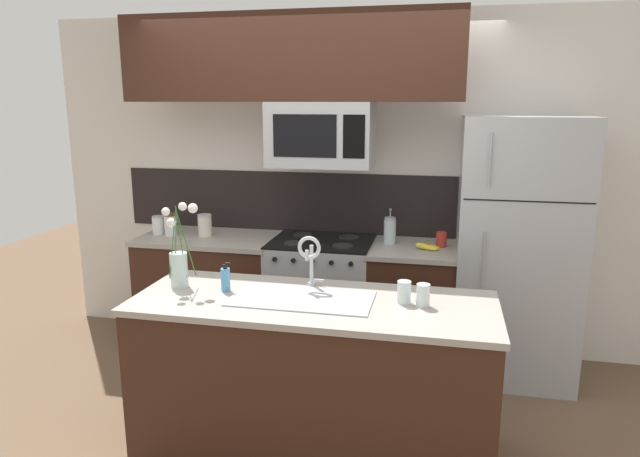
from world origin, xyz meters
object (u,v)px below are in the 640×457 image
at_px(stove_range, 322,299).
at_px(french_press, 390,231).
at_px(dish_soap_bottle, 226,279).
at_px(refrigerator, 517,250).
at_px(spare_glass, 423,295).
at_px(microwave, 321,134).
at_px(storage_jar_tall, 159,225).
at_px(drinking_glass, 404,292).
at_px(banana_bunch, 428,247).
at_px(flower_vase, 179,262).
at_px(coffee_tin, 441,239).
at_px(storage_jar_medium, 171,224).
at_px(sink_faucet, 310,254).
at_px(storage_jar_short, 205,225).

relative_size(stove_range, french_press, 3.48).
xyz_separation_m(french_press, dish_soap_bottle, (-0.79, -1.27, -0.03)).
distance_m(refrigerator, spare_glass, 1.38).
xyz_separation_m(microwave, storage_jar_tall, (-1.33, 0.01, -0.73)).
relative_size(microwave, refrigerator, 0.40).
bearing_deg(stove_range, drinking_glass, -59.72).
bearing_deg(banana_bunch, storage_jar_tall, 178.65).
height_order(spare_glass, flower_vase, flower_vase).
relative_size(microwave, storage_jar_tall, 5.15).
xyz_separation_m(banana_bunch, french_press, (-0.28, 0.12, 0.08)).
distance_m(coffee_tin, dish_soap_bottle, 1.72).
xyz_separation_m(spare_glass, flower_vase, (-1.37, 0.03, 0.09)).
bearing_deg(drinking_glass, storage_jar_medium, 148.73).
distance_m(storage_jar_tall, banana_bunch, 2.11).
height_order(refrigerator, storage_jar_tall, refrigerator).
bearing_deg(flower_vase, french_press, 49.50).
relative_size(storage_jar_tall, dish_soap_bottle, 0.88).
distance_m(microwave, sink_faucet, 1.21).
height_order(stove_range, storage_jar_medium, storage_jar_medium).
bearing_deg(spare_glass, refrigerator, 64.15).
bearing_deg(stove_range, spare_glass, -56.87).
relative_size(banana_bunch, flower_vase, 0.39).
bearing_deg(french_press, coffee_tin, -1.52).
bearing_deg(storage_jar_medium, dish_soap_bottle, -51.86).
bearing_deg(storage_jar_short, coffee_tin, 1.30).
distance_m(storage_jar_medium, flower_vase, 1.33).
xyz_separation_m(stove_range, banana_bunch, (0.78, -0.06, 0.47)).
bearing_deg(flower_vase, drinking_glass, 0.05).
bearing_deg(flower_vase, stove_range, 64.48).
relative_size(storage_jar_short, dish_soap_bottle, 1.03).
height_order(french_press, spare_glass, french_press).
relative_size(storage_jar_short, sink_faucet, 0.56).
relative_size(dish_soap_bottle, drinking_glass, 1.37).
relative_size(coffee_tin, spare_glass, 0.92).
xyz_separation_m(refrigerator, banana_bunch, (-0.61, -0.08, 0.01)).
bearing_deg(spare_glass, stove_range, 123.13).
bearing_deg(french_press, sink_faucet, -107.03).
xyz_separation_m(french_press, flower_vase, (-1.07, -1.25, 0.05)).
xyz_separation_m(banana_bunch, sink_faucet, (-0.62, -1.00, 0.18)).
xyz_separation_m(microwave, sink_faucet, (0.16, -1.04, -0.60)).
height_order(storage_jar_tall, storage_jar_medium, storage_jar_medium).
relative_size(refrigerator, flower_vase, 3.75).
height_order(storage_jar_medium, spare_glass, storage_jar_medium).
height_order(storage_jar_short, banana_bunch, storage_jar_short).
bearing_deg(coffee_tin, microwave, -175.37).
bearing_deg(coffee_tin, sink_faucet, -122.94).
bearing_deg(flower_vase, refrigerator, 31.69).
relative_size(stove_range, sink_faucet, 3.04).
height_order(stove_range, flower_vase, flower_vase).
relative_size(microwave, french_press, 2.79).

